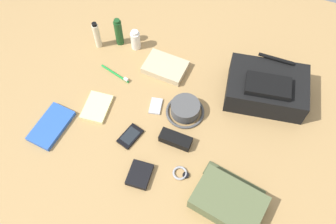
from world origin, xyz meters
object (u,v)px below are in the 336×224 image
Objects in this scene: toiletry_pouch at (229,201)px; wallet at (140,175)px; media_player at (156,106)px; sunglasses_case at (176,139)px; shampoo_bottle at (119,32)px; notepad at (97,107)px; cell_phone at (130,136)px; backpack at (266,88)px; toothpaste_tube at (135,40)px; wristwatch at (181,173)px; toothbrush at (117,74)px; lotion_bottle at (97,35)px; paperback_novel at (51,126)px; bucket_hat at (185,109)px; folded_towel at (165,67)px.

wallet is (-0.37, -0.01, -0.02)m from toiletry_pouch.
media_player is 0.66× the size of sunglasses_case.
notepad is at bearing -81.08° from shampoo_bottle.
wallet is (0.11, -0.15, 0.01)m from cell_phone.
backpack is 0.69m from wallet.
toothpaste_tube is at bearing 1.10° from shampoo_bottle.
toothpaste_tube is 0.38m from media_player.
toothbrush is (-0.46, 0.37, 0.00)m from wristwatch.
wristwatch is (0.44, -0.57, -0.05)m from toothpaste_tube.
sunglasses_case reaches higher than wristwatch.
lotion_bottle is 0.48m from media_player.
lotion_bottle is at bearing 140.79° from wristwatch.
shampoo_bottle is at bearing 133.22° from wristwatch.
wallet is (-0.16, -0.07, 0.01)m from wristwatch.
toiletry_pouch is at bearing -30.39° from sunglasses_case.
sunglasses_case is (-0.07, 0.13, 0.01)m from wristwatch.
lotion_bottle reaches higher than toothbrush.
wristwatch is at bearing -46.78° from shampoo_bottle.
toothpaste_tube is at bearing 73.02° from paperback_novel.
wallet is (-0.08, -0.35, -0.02)m from bucket_hat.
toothbrush is (-0.20, 0.28, 0.00)m from cell_phone.
notepad is at bearing 47.91° from paperback_novel.
bucket_hat is 0.80× the size of paperback_novel.
lotion_bottle is 0.38m from notepad.
cell_phone is 0.63× the size of folded_towel.
backpack is 0.51m from media_player.
media_player is at bearing 75.48° from cell_phone.
shampoo_bottle reaches higher than backpack.
shampoo_bottle is 0.55m from cell_phone.
paperback_novel is at bearing -112.80° from toothbrush.
sunglasses_case is (0.15, -0.14, 0.01)m from media_player.
wallet is at bearing -65.69° from toothpaste_tube.
backpack is 3.09× the size of cell_phone.
paperback_novel reaches higher than wristwatch.
wallet is at bearing -55.01° from toothbrush.
backpack is 0.49m from folded_towel.
wallet is 0.55× the size of folded_towel.
cell_phone is 0.22m from notepad.
notepad is at bearing -154.44° from backpack.
toiletry_pouch is 2.38× the size of cell_phone.
folded_towel is (-0.03, 0.22, 0.01)m from media_player.
media_player and wristwatch have the same top height.
bucket_hat is at bearing -31.69° from shampoo_bottle.
paperback_novel is 0.60m from folded_towel.
folded_towel is (0.37, -0.02, -0.06)m from lotion_bottle.
backpack is at bearing 20.53° from notepad.
toothbrush is (0.15, 0.36, -0.00)m from paperback_novel.
folded_towel is at bearing -177.95° from backpack.
folded_towel is (-0.10, 0.55, 0.01)m from wallet.
sunglasses_case is at bearing 147.22° from toiletry_pouch.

